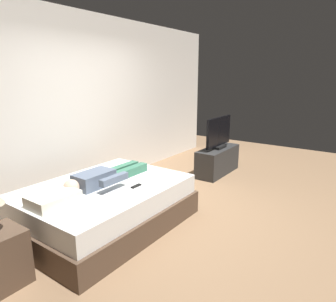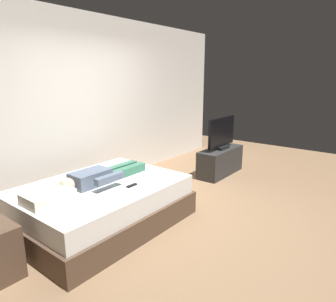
% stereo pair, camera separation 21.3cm
% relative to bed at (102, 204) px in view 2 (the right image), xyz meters
% --- Properties ---
extents(ground_plane, '(10.00, 10.00, 0.00)m').
position_rel_bed_xyz_m(ground_plane, '(0.75, -0.49, -0.26)').
color(ground_plane, '#8C6B4C').
extents(back_wall, '(6.40, 0.10, 2.80)m').
position_rel_bed_xyz_m(back_wall, '(1.15, 1.27, 1.14)').
color(back_wall, silver).
rests_on(back_wall, ground).
extents(bed, '(2.04, 1.50, 0.54)m').
position_rel_bed_xyz_m(bed, '(0.00, 0.00, 0.00)').
color(bed, brown).
rests_on(bed, ground).
extents(pillow, '(0.48, 0.34, 0.12)m').
position_rel_bed_xyz_m(pillow, '(-0.70, -0.00, 0.34)').
color(pillow, silver).
rests_on(pillow, bed).
extents(person, '(1.26, 0.46, 0.18)m').
position_rel_bed_xyz_m(person, '(0.03, 0.04, 0.36)').
color(person, slate).
rests_on(person, bed).
extents(remote, '(0.15, 0.04, 0.02)m').
position_rel_bed_xyz_m(remote, '(0.18, -0.36, 0.29)').
color(remote, black).
rests_on(remote, bed).
extents(tv_stand, '(1.10, 0.40, 0.50)m').
position_rel_bed_xyz_m(tv_stand, '(2.70, -0.21, -0.01)').
color(tv_stand, '#2D2D2D').
rests_on(tv_stand, ground).
extents(tv, '(0.88, 0.20, 0.59)m').
position_rel_bed_xyz_m(tv, '(2.70, -0.21, 0.52)').
color(tv, black).
rests_on(tv, tv_stand).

